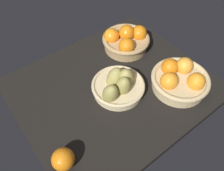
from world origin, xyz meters
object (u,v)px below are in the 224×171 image
object	(u,v)px
basket_center_pears	(119,86)
basket_near_left	(126,40)
loose_orange_front_gap	(63,159)
basket_far_left	(180,79)

from	to	relation	value
basket_center_pears	basket_near_left	size ratio (longest dim) A/B	0.97
basket_near_left	loose_orange_front_gap	xyz separation A→B (cm)	(56.23, 34.31, -0.89)
basket_far_left	basket_center_pears	bearing A→B (deg)	-31.11
basket_near_left	basket_far_left	bearing A→B (deg)	93.36
basket_near_left	loose_orange_front_gap	bearing A→B (deg)	31.39
basket_near_left	loose_orange_front_gap	distance (cm)	65.88
basket_near_left	loose_orange_front_gap	world-z (taller)	basket_near_left
loose_orange_front_gap	basket_far_left	bearing A→B (deg)	-179.95
basket_center_pears	basket_far_left	world-z (taller)	basket_center_pears
basket_far_left	loose_orange_front_gap	bearing A→B (deg)	0.05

